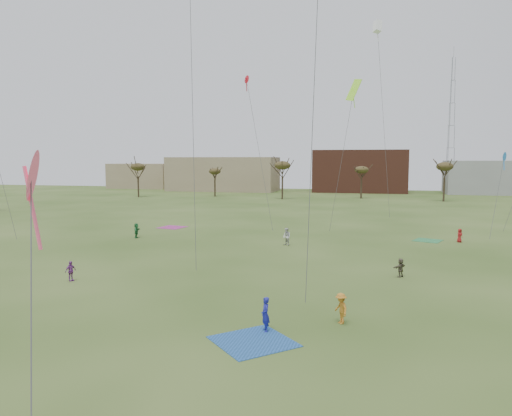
# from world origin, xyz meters

# --- Properties ---
(ground) EXTENTS (260.00, 260.00, 0.00)m
(ground) POSITION_xyz_m (0.00, 0.00, 0.00)
(ground) COLOR #2D4A17
(ground) RESTS_ON ground
(flyer_near_right) EXTENTS (0.71, 0.81, 1.86)m
(flyer_near_right) POSITION_xyz_m (3.13, 1.16, 0.93)
(flyer_near_right) COLOR navy
(flyer_near_right) RESTS_ON ground
(spectator_fore_c) EXTENTS (1.20, 1.35, 1.48)m
(spectator_fore_c) POSITION_xyz_m (10.80, 15.39, 0.74)
(spectator_fore_c) COLOR brown
(spectator_fore_c) RESTS_ON ground
(flyer_mid_b) EXTENTS (1.14, 1.29, 1.73)m
(flyer_mid_b) POSITION_xyz_m (6.96, 3.39, 0.86)
(flyer_mid_b) COLOR #BE7723
(flyer_mid_b) RESTS_ON ground
(spectator_mid_d) EXTENTS (0.65, 0.97, 1.53)m
(spectator_mid_d) POSITION_xyz_m (-13.49, 8.22, 0.76)
(spectator_mid_d) COLOR purple
(spectator_mid_d) RESTS_ON ground
(spectator_mid_e) EXTENTS (1.15, 1.12, 1.87)m
(spectator_mid_e) POSITION_xyz_m (-0.27, 27.15, 0.93)
(spectator_mid_e) COLOR silver
(spectator_mid_e) RESTS_ON ground
(flyer_far_a) EXTENTS (0.78, 1.68, 1.74)m
(flyer_far_a) POSITION_xyz_m (-18.32, 27.94, 0.87)
(flyer_far_a) COLOR #28783F
(flyer_far_a) RESTS_ON ground
(flyer_far_b) EXTENTS (0.87, 0.87, 1.52)m
(flyer_far_b) POSITION_xyz_m (18.10, 33.64, 0.76)
(flyer_far_b) COLOR maroon
(flyer_far_b) RESTS_ON ground
(blanket_blue) EXTENTS (5.09, 5.09, 0.03)m
(blanket_blue) POSITION_xyz_m (2.86, -0.42, 0.00)
(blanket_blue) COLOR #24579F
(blanket_blue) RESTS_ON ground
(blanket_plum) EXTENTS (3.80, 3.80, 0.03)m
(blanket_plum) POSITION_xyz_m (-17.83, 37.17, 0.00)
(blanket_plum) COLOR #A93487
(blanket_plum) RESTS_ON ground
(blanket_olive) EXTENTS (3.67, 3.67, 0.03)m
(blanket_olive) POSITION_xyz_m (14.80, 33.96, 0.00)
(blanket_olive) COLOR #2F8348
(blanket_olive) RESTS_ON ground
(kites_aloft) EXTENTS (63.01, 64.77, 27.90)m
(kites_aloft) POSITION_xyz_m (3.33, 27.83, 21.60)
(kites_aloft) COLOR red
(kites_aloft) RESTS_ON ground
(tree_line) EXTENTS (117.44, 49.32, 8.91)m
(tree_line) POSITION_xyz_m (-2.85, 79.12, 7.09)
(tree_line) COLOR #3A2B1E
(tree_line) RESTS_ON ground
(building_tan) EXTENTS (32.00, 14.00, 10.00)m
(building_tan) POSITION_xyz_m (-35.00, 115.00, 5.00)
(building_tan) COLOR #937F60
(building_tan) RESTS_ON ground
(building_brick) EXTENTS (26.00, 16.00, 12.00)m
(building_brick) POSITION_xyz_m (5.00, 120.00, 6.00)
(building_brick) COLOR brown
(building_brick) RESTS_ON ground
(building_grey) EXTENTS (24.00, 12.00, 9.00)m
(building_grey) POSITION_xyz_m (40.00, 118.00, 4.50)
(building_grey) COLOR gray
(building_grey) RESTS_ON ground
(building_tan_west) EXTENTS (20.00, 12.00, 8.00)m
(building_tan_west) POSITION_xyz_m (-65.00, 122.00, 4.00)
(building_tan_west) COLOR #937F60
(building_tan_west) RESTS_ON ground
(radio_tower) EXTENTS (1.51, 1.72, 41.00)m
(radio_tower) POSITION_xyz_m (30.00, 125.00, 19.21)
(radio_tower) COLOR #9EA3A8
(radio_tower) RESTS_ON ground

